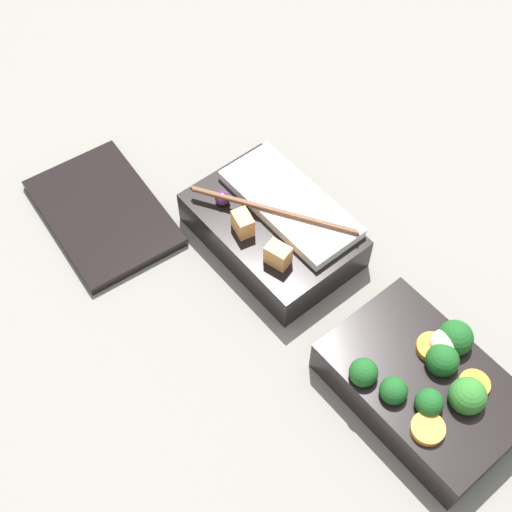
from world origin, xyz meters
TOP-DOWN VIEW (x-y plane):
  - ground_plane at (0.00, 0.00)m, footprint 3.00×3.00m
  - bento_tray_vegetable at (-0.12, 0.01)m, footprint 0.19×0.13m
  - bento_tray_rice at (0.13, -0.00)m, footprint 0.19×0.13m
  - bento_lid at (0.28, 0.13)m, footprint 0.20×0.14m

SIDE VIEW (x-z plane):
  - ground_plane at x=0.00m, z-range 0.00..0.00m
  - bento_lid at x=0.28m, z-range 0.00..0.01m
  - bento_tray_rice at x=0.13m, z-range -0.01..0.06m
  - bento_tray_vegetable at x=-0.12m, z-range -0.01..0.07m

